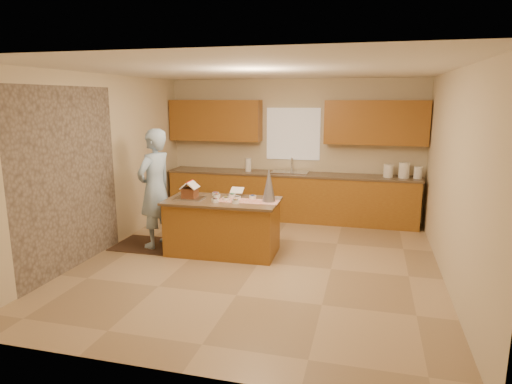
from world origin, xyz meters
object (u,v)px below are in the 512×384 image
gingerbread_house (190,191)px  island_base (223,228)px  tinsel_tree (269,185)px  boy (155,188)px

gingerbread_house → island_base: bearing=6.8°
island_base → gingerbread_house: size_ratio=6.26×
tinsel_tree → boy: 1.83m
island_base → tinsel_tree: bearing=3.7°
island_base → gingerbread_house: gingerbread_house is taller
gingerbread_house → boy: bearing=172.6°
island_base → tinsel_tree: (0.71, 0.07, 0.68)m
island_base → boy: 1.25m
island_base → boy: (-1.12, 0.02, 0.55)m
island_base → boy: size_ratio=0.87×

